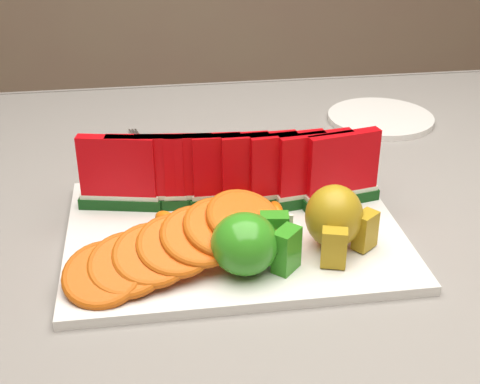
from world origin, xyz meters
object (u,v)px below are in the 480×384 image
(pear_cluster, at_px, (336,219))
(fork, at_px, (135,155))
(apple_cluster, at_px, (251,243))
(platter, at_px, (234,233))
(side_plate, at_px, (380,118))

(pear_cluster, distance_m, fork, 0.39)
(apple_cluster, height_order, pear_cluster, pear_cluster)
(platter, bearing_deg, side_plate, 48.37)
(pear_cluster, relative_size, side_plate, 0.39)
(side_plate, bearing_deg, fork, -168.55)
(pear_cluster, height_order, side_plate, pear_cluster)
(pear_cluster, bearing_deg, side_plate, 64.09)
(platter, relative_size, apple_cluster, 3.60)
(apple_cluster, relative_size, side_plate, 0.49)
(side_plate, height_order, fork, side_plate)
(fork, bearing_deg, side_plate, 11.45)
(apple_cluster, bearing_deg, pear_cluster, 15.53)
(pear_cluster, height_order, fork, pear_cluster)
(platter, xyz_separation_m, apple_cluster, (0.01, -0.09, 0.04))
(fork, bearing_deg, platter, -65.28)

